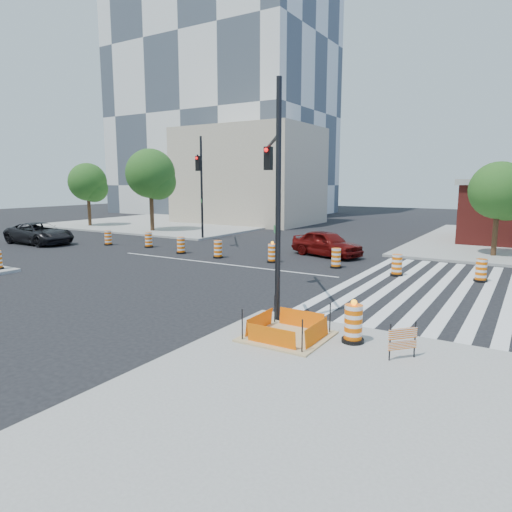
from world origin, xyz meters
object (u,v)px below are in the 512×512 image
at_px(signal_pole_se, 274,180).
at_px(signal_pole_nw, 201,178).
at_px(dark_suv, 40,233).
at_px(red_coupe, 327,243).

height_order(signal_pole_se, signal_pole_nw, signal_pole_nw).
distance_m(signal_pole_se, signal_pole_nw, 18.67).
xyz_separation_m(signal_pole_se, signal_pole_nw, (-13.42, 12.98, 0.21)).
bearing_deg(signal_pole_se, dark_suv, 41.00).
height_order(dark_suv, signal_pole_se, signal_pole_se).
xyz_separation_m(dark_suv, signal_pole_nw, (9.32, 6.83, 3.92)).
distance_m(red_coupe, signal_pole_se, 12.80).
height_order(red_coupe, dark_suv, red_coupe).
height_order(red_coupe, signal_pole_nw, signal_pole_nw).
distance_m(red_coupe, signal_pole_nw, 11.14).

